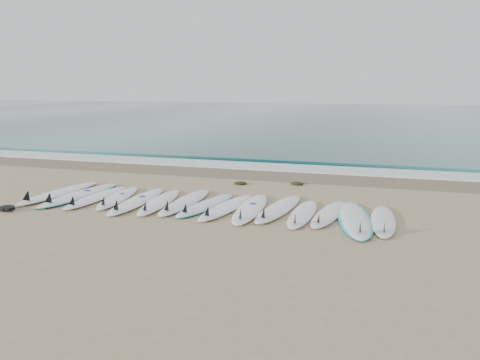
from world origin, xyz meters
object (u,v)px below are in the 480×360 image
(surfboard_7, at_px, (205,205))
(surfboard_14, at_px, (383,221))
(surfboard_0, at_px, (57,193))
(leash_coil, at_px, (7,208))

(surfboard_7, distance_m, surfboard_14, 3.92)
(surfboard_14, bearing_deg, surfboard_0, 177.82)
(surfboard_0, distance_m, leash_coil, 1.55)
(surfboard_0, height_order, surfboard_14, surfboard_0)
(surfboard_7, distance_m, leash_coil, 4.42)
(surfboard_7, height_order, leash_coil, surfboard_7)
(surfboard_0, distance_m, surfboard_7, 4.01)
(surfboard_7, bearing_deg, surfboard_0, -170.16)
(surfboard_7, xyz_separation_m, leash_coil, (-4.14, -1.55, 0.00))
(surfboard_14, bearing_deg, leash_coil, -171.27)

